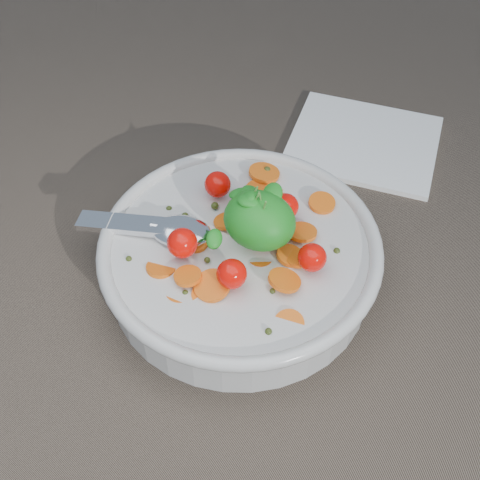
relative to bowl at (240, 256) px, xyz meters
The scene contains 3 objects.
ground 0.04m from the bowl, 99.17° to the right, with size 6.00×6.00×0.00m, color #695A4B.
bowl is the anchor object (origin of this frame).
napkin 0.24m from the bowl, 82.75° to the left, with size 0.16×0.14×0.01m, color white.
Camera 1 is at (0.17, -0.28, 0.44)m, focal length 45.00 mm.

